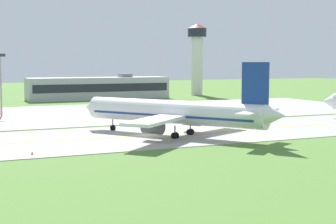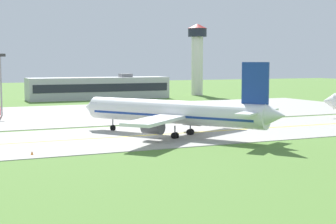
{
  "view_description": "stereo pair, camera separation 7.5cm",
  "coord_description": "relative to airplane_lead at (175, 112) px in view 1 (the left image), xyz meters",
  "views": [
    {
      "loc": [
        -32.34,
        -82.36,
        12.67
      ],
      "look_at": [
        4.31,
        -0.19,
        4.0
      ],
      "focal_mm": 55.29,
      "sensor_mm": 36.0,
      "label": 1
    },
    {
      "loc": [
        -32.27,
        -82.39,
        12.67
      ],
      "look_at": [
        4.31,
        -0.19,
        4.0
      ],
      "focal_mm": 55.29,
      "sensor_mm": 36.0,
      "label": 2
    }
  ],
  "objects": [
    {
      "name": "ground_plane",
      "position": [
        -4.58,
        2.59,
        -4.13
      ],
      "size": [
        500.0,
        500.0,
        0.0
      ],
      "primitive_type": "plane",
      "color": "#517A33"
    },
    {
      "name": "taxiway_strip",
      "position": [
        -4.58,
        2.59,
        -4.08
      ],
      "size": [
        240.0,
        28.0,
        0.1
      ],
      "primitive_type": "cube",
      "color": "#9E9B93",
      "rests_on": "ground"
    },
    {
      "name": "apron_pad",
      "position": [
        5.42,
        44.59,
        -4.08
      ],
      "size": [
        140.0,
        52.0,
        0.1
      ],
      "primitive_type": "cube",
      "color": "#9E9B93",
      "rests_on": "ground"
    },
    {
      "name": "taxiway_centreline",
      "position": [
        -4.58,
        2.59,
        -4.03
      ],
      "size": [
        220.0,
        0.6,
        0.01
      ],
      "primitive_type": "cube",
      "color": "yellow",
      "rests_on": "taxiway_strip"
    },
    {
      "name": "airplane_lead",
      "position": [
        0.0,
        0.0,
        0.0
      ],
      "size": [
        29.02,
        34.7,
        12.7
      ],
      "color": "white",
      "rests_on": "ground"
    },
    {
      "name": "terminal_building",
      "position": [
        13.85,
        92.72,
        -0.36
      ],
      "size": [
        48.61,
        10.69,
        8.7
      ],
      "color": "#B2B2B7",
      "rests_on": "ground"
    },
    {
      "name": "control_tower",
      "position": [
        54.7,
        98.28,
        12.33
      ],
      "size": [
        7.6,
        7.6,
        27.37
      ],
      "color": "silver",
      "rests_on": "ground"
    },
    {
      "name": "apron_light_mast",
      "position": [
        -23.33,
        47.53,
        5.19
      ],
      "size": [
        2.4,
        0.5,
        14.7
      ],
      "color": "gray",
      "rests_on": "ground"
    },
    {
      "name": "traffic_cone_near_edge",
      "position": [
        -25.51,
        -8.6,
        -3.83
      ],
      "size": [
        0.44,
        0.44,
        0.6
      ],
      "primitive_type": "cone",
      "color": "orange",
      "rests_on": "ground"
    },
    {
      "name": "traffic_cone_mid_edge",
      "position": [
        19.61,
        15.25,
        -3.83
      ],
      "size": [
        0.44,
        0.44,
        0.6
      ],
      "primitive_type": "cone",
      "color": "orange",
      "rests_on": "ground"
    }
  ]
}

